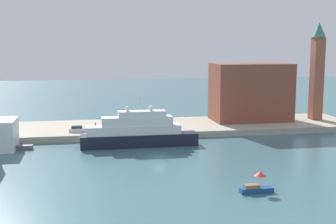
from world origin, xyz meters
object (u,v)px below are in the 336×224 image
harbor_building (251,92)px  parked_car (78,129)px  bell_tower (317,67)px  work_barge (21,148)px  large_yacht (138,132)px  mooring_bollard (144,131)px  person_figure (96,126)px  small_motorboat (257,186)px

harbor_building → parked_car: 46.78m
bell_tower → parked_car: bell_tower is taller
work_barge → bell_tower: 78.15m
large_yacht → mooring_bollard: 8.37m
person_figure → mooring_bollard: 12.46m
work_barge → person_figure: 20.05m
work_barge → person_figure: bearing=38.4°
work_barge → mooring_bollard: (26.69, 6.66, 1.39)m
work_barge → parked_car: (11.45, 9.87, 1.64)m
person_figure → large_yacht: bearing=-57.6°
work_barge → mooring_bollard: bearing=14.0°
small_motorboat → bell_tower: (36.76, 51.43, 14.47)m
work_barge → bell_tower: bell_tower is taller
harbor_building → mooring_bollard: size_ratio=29.61×
bell_tower → person_figure: 60.81m
mooring_bollard → parked_car: bearing=168.1°
bell_tower → person_figure: size_ratio=15.03×
work_barge → person_figure: (15.64, 12.41, 1.85)m
small_motorboat → parked_car: size_ratio=1.21×
work_barge → small_motorboat: bearing=-42.4°
large_yacht → person_figure: (-8.66, 13.67, -0.80)m
large_yacht → work_barge: bearing=177.0°
bell_tower → person_figure: bell_tower is taller
bell_tower → work_barge: bearing=-167.4°
small_motorboat → harbor_building: size_ratio=0.24×
small_motorboat → mooring_bollard: small_motorboat is taller
bell_tower → small_motorboat: bearing=-125.6°
bell_tower → parked_car: bearing=-173.9°
small_motorboat → work_barge: (-38.08, 34.73, -0.61)m
parked_car → mooring_bollard: bearing=-11.9°
parked_car → mooring_bollard: (15.24, -3.21, -0.26)m
small_motorboat → harbor_building: harbor_building is taller
work_barge → harbor_building: (56.89, 18.47, 8.64)m
bell_tower → person_figure: (-59.20, -4.29, -13.24)m
parked_car → mooring_bollard: parked_car is taller
large_yacht → small_motorboat: (13.78, -33.47, -2.03)m
harbor_building → person_figure: (-41.25, -6.07, -6.80)m
bell_tower → mooring_bollard: bell_tower is taller
person_figure → harbor_building: bearing=8.4°
large_yacht → harbor_building: 38.56m
parked_car → large_yacht: bearing=-40.9°
large_yacht → harbor_building: size_ratio=1.23×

